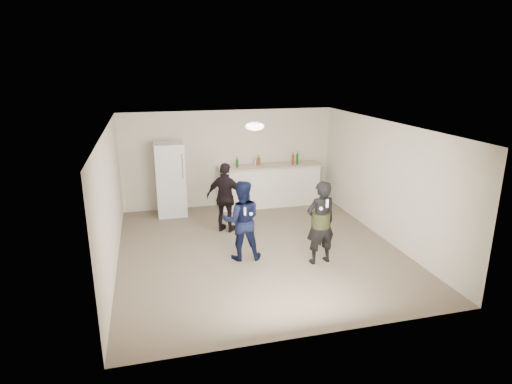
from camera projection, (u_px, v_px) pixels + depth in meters
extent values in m
plane|color=#6B5B4C|center=(258.00, 249.00, 8.70)|extent=(6.00, 6.00, 0.00)
plane|color=silver|center=(259.00, 126.00, 7.98)|extent=(6.00, 6.00, 0.00)
plane|color=beige|center=(229.00, 159.00, 11.12)|extent=(6.00, 0.00, 6.00)
plane|color=beige|center=(317.00, 253.00, 5.55)|extent=(6.00, 0.00, 6.00)
plane|color=beige|center=(111.00, 201.00, 7.68)|extent=(0.00, 6.00, 6.00)
plane|color=beige|center=(385.00, 181.00, 8.99)|extent=(0.00, 6.00, 6.00)
cube|color=white|center=(270.00, 186.00, 11.26)|extent=(2.60, 0.56, 1.05)
cube|color=beige|center=(270.00, 166.00, 11.11)|extent=(2.68, 0.64, 0.04)
cube|color=white|center=(170.00, 179.00, 10.48)|extent=(0.70, 0.70, 1.80)
cylinder|color=#BCBDC1|center=(183.00, 166.00, 10.09)|extent=(0.02, 0.02, 0.60)
ellipsoid|color=white|center=(255.00, 126.00, 8.27)|extent=(0.36, 0.36, 0.16)
cylinder|color=silver|center=(255.00, 162.00, 11.11)|extent=(0.08, 0.08, 0.17)
imported|color=#101945|center=(242.00, 220.00, 8.07)|extent=(0.82, 0.68, 1.55)
imported|color=black|center=(321.00, 223.00, 7.89)|extent=(0.63, 0.46, 1.59)
cylinder|color=#323819|center=(321.00, 220.00, 7.88)|extent=(0.34, 0.34, 0.28)
imported|color=black|center=(226.00, 198.00, 9.42)|extent=(0.98, 0.81, 1.56)
cube|color=silver|center=(245.00, 211.00, 7.73)|extent=(0.04, 0.04, 0.15)
sphere|color=white|center=(251.00, 214.00, 7.81)|extent=(0.07, 0.07, 0.07)
cube|color=white|center=(327.00, 203.00, 7.53)|extent=(0.04, 0.04, 0.15)
sphere|color=white|center=(321.00, 209.00, 7.57)|extent=(0.07, 0.07, 0.07)
cylinder|color=#184F16|center=(237.00, 164.00, 10.84)|extent=(0.07, 0.07, 0.20)
cylinder|color=brown|center=(259.00, 162.00, 11.07)|extent=(0.08, 0.08, 0.19)
cylinder|color=#14491F|center=(297.00, 159.00, 11.15)|extent=(0.06, 0.06, 0.27)
cylinder|color=brown|center=(293.00, 160.00, 11.17)|extent=(0.07, 0.07, 0.25)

